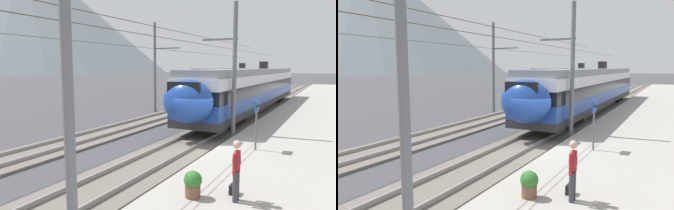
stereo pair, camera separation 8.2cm
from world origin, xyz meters
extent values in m
plane|color=#424247|center=(0.00, 0.00, 0.00)|extent=(400.00, 400.00, 0.00)
cube|color=#A39E93|center=(0.00, -4.77, 0.19)|extent=(120.00, 7.36, 0.38)
cube|color=#6B6359|center=(0.00, 0.84, 0.06)|extent=(120.00, 3.00, 0.12)
cube|color=gray|center=(0.00, 0.12, 0.20)|extent=(120.00, 0.07, 0.16)
cube|color=gray|center=(0.00, 1.55, 0.20)|extent=(120.00, 0.07, 0.16)
cube|color=#6B6359|center=(0.00, 6.32, 0.06)|extent=(120.00, 3.00, 0.12)
cube|color=gray|center=(0.00, 5.60, 0.20)|extent=(120.00, 0.07, 0.16)
cube|color=gray|center=(0.00, 7.03, 0.20)|extent=(120.00, 0.07, 0.16)
cube|color=#2D2D30|center=(14.94, 0.84, 0.92)|extent=(27.00, 2.92, 0.45)
cube|color=#1E429E|center=(14.94, 0.84, 1.57)|extent=(27.00, 2.92, 0.85)
cube|color=black|center=(14.94, 0.84, 2.38)|extent=(27.00, 2.96, 0.75)
cube|color=white|center=(14.94, 0.84, 3.08)|extent=(27.00, 2.92, 0.65)
cube|color=gray|center=(14.94, 0.84, 3.62)|extent=(26.70, 2.72, 0.45)
cube|color=black|center=(6.57, 0.84, 0.49)|extent=(2.80, 2.33, 0.42)
cube|color=black|center=(23.31, 0.84, 0.49)|extent=(2.80, 2.33, 0.42)
ellipsoid|color=#1E429E|center=(0.89, 0.84, 2.27)|extent=(1.80, 2.68, 2.25)
cube|color=black|center=(0.39, 0.84, 2.70)|extent=(0.16, 1.75, 1.19)
cube|color=black|center=(18.99, 0.84, 4.20)|extent=(0.90, 0.70, 0.70)
cube|color=#2D2D30|center=(27.82, 6.32, 0.92)|extent=(23.14, 2.81, 0.45)
cube|color=#1E6638|center=(27.82, 6.32, 1.57)|extent=(23.14, 2.81, 0.85)
cube|color=black|center=(27.82, 6.32, 2.38)|extent=(23.14, 2.85, 0.75)
cube|color=beige|center=(27.82, 6.32, 3.08)|extent=(23.14, 2.81, 0.65)
cube|color=gray|center=(27.82, 6.32, 3.62)|extent=(22.84, 2.61, 0.45)
cube|color=black|center=(20.65, 6.32, 0.49)|extent=(2.80, 2.25, 0.42)
cube|color=black|center=(34.99, 6.32, 0.49)|extent=(2.80, 2.25, 0.42)
ellipsoid|color=#1E6638|center=(15.70, 6.32, 2.27)|extent=(1.80, 2.58, 2.25)
cube|color=black|center=(15.20, 6.32, 2.70)|extent=(0.16, 1.68, 1.19)
cube|color=black|center=(31.29, 6.32, 4.20)|extent=(0.90, 0.70, 0.70)
cylinder|color=slate|center=(-8.79, -0.87, 3.75)|extent=(0.24, 0.24, 7.50)
cylinder|color=slate|center=(3.14, -0.87, 3.71)|extent=(0.24, 0.24, 7.43)
cube|color=slate|center=(3.14, -0.02, 5.50)|extent=(0.10, 2.00, 0.10)
cylinder|color=#473823|center=(3.14, 0.84, 5.25)|extent=(43.60, 0.02, 0.02)
cylinder|color=slate|center=(10.78, 8.60, 3.95)|extent=(0.24, 0.24, 7.89)
cube|color=slate|center=(10.78, 7.46, 5.62)|extent=(0.10, 2.58, 0.10)
cylinder|color=#473823|center=(10.78, 6.32, 5.37)|extent=(43.60, 0.02, 0.02)
cylinder|color=#59595B|center=(0.23, -2.76, 1.48)|extent=(0.08, 0.08, 2.20)
cube|color=#19479E|center=(0.23, -2.76, 2.33)|extent=(0.70, 0.06, 0.50)
cube|color=black|center=(0.23, -2.80, 2.33)|extent=(0.52, 0.01, 0.10)
cylinder|color=#383842|center=(-5.51, -3.53, 0.79)|extent=(0.14, 0.14, 0.82)
cylinder|color=#383842|center=(-5.35, -3.53, 0.79)|extent=(0.14, 0.14, 0.82)
ellipsoid|color=maroon|center=(-5.43, -3.53, 1.51)|extent=(0.36, 0.22, 0.62)
sphere|color=tan|center=(-5.43, -3.53, 1.96)|extent=(0.22, 0.22, 0.22)
cylinder|color=maroon|center=(-5.65, -3.53, 1.46)|extent=(0.09, 0.09, 0.58)
cylinder|color=maroon|center=(-5.21, -3.53, 1.46)|extent=(0.09, 0.09, 0.58)
cube|color=black|center=(-4.99, -3.33, 0.52)|extent=(0.32, 0.18, 0.28)
torus|color=black|center=(-4.99, -3.33, 0.71)|extent=(0.16, 0.02, 0.16)
cylinder|color=brown|center=(-5.77, -2.40, 0.56)|extent=(0.43, 0.43, 0.35)
sphere|color=#33752D|center=(-5.77, -2.40, 0.89)|extent=(0.52, 0.52, 0.52)
sphere|color=gold|center=(-5.77, -2.40, 1.01)|extent=(0.28, 0.28, 0.28)
cone|color=slate|center=(148.80, 202.28, 44.36)|extent=(210.20, 210.20, 88.73)
camera|label=1|loc=(-13.60, -5.82, 4.02)|focal=33.92mm
camera|label=2|loc=(-13.56, -5.89, 4.02)|focal=33.92mm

